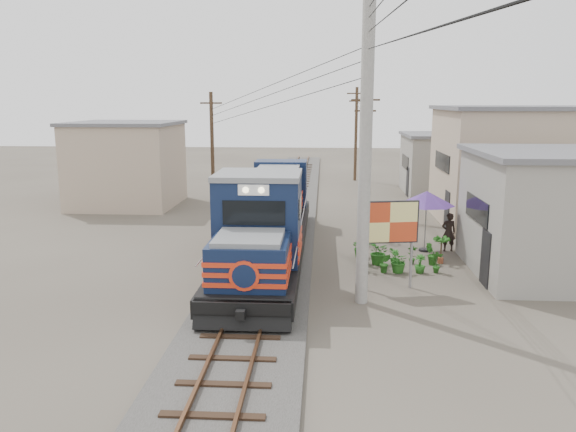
# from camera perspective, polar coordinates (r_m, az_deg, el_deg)

# --- Properties ---
(ground) EXTENTS (120.00, 120.00, 0.00)m
(ground) POSITION_cam_1_polar(r_m,az_deg,el_deg) (19.33, -3.17, -7.97)
(ground) COLOR #473F35
(ground) RESTS_ON ground
(ballast) EXTENTS (3.60, 70.00, 0.16)m
(ballast) POSITION_cam_1_polar(r_m,az_deg,el_deg) (28.87, -0.84, -1.13)
(ballast) COLOR #595651
(ballast) RESTS_ON ground
(track) EXTENTS (1.15, 70.00, 0.12)m
(track) POSITION_cam_1_polar(r_m,az_deg,el_deg) (28.84, -0.85, -0.79)
(track) COLOR #51331E
(track) RESTS_ON ground
(locomotive) EXTENTS (2.92, 15.92, 3.94)m
(locomotive) POSITION_cam_1_polar(r_m,az_deg,el_deg) (23.04, -1.95, -0.26)
(locomotive) COLOR black
(locomotive) RESTS_ON ground
(utility_pole_main) EXTENTS (0.40, 0.40, 10.00)m
(utility_pole_main) POSITION_cam_1_polar(r_m,az_deg,el_deg) (17.67, 7.87, 6.72)
(utility_pole_main) COLOR #9E9B93
(utility_pole_main) RESTS_ON ground
(wooden_pole_mid) EXTENTS (1.60, 0.24, 7.00)m
(wooden_pole_mid) POSITION_cam_1_polar(r_m,az_deg,el_deg) (32.27, 7.74, 6.59)
(wooden_pole_mid) COLOR #4C3826
(wooden_pole_mid) RESTS_ON ground
(wooden_pole_far) EXTENTS (1.60, 0.24, 7.50)m
(wooden_pole_far) POSITION_cam_1_polar(r_m,az_deg,el_deg) (46.21, 6.92, 8.45)
(wooden_pole_far) COLOR #4C3826
(wooden_pole_far) RESTS_ON ground
(wooden_pole_left) EXTENTS (1.60, 0.24, 7.00)m
(wooden_pole_left) POSITION_cam_1_polar(r_m,az_deg,el_deg) (36.88, -7.71, 7.23)
(wooden_pole_left) COLOR #4C3826
(wooden_pole_left) RESTS_ON ground
(power_lines) EXTENTS (9.65, 19.00, 3.30)m
(power_lines) POSITION_cam_1_polar(r_m,az_deg,el_deg) (26.68, -1.47, 13.99)
(power_lines) COLOR black
(power_lines) RESTS_ON ground
(shophouse_front) EXTENTS (7.35, 6.30, 4.70)m
(shophouse_front) POSITION_cam_1_polar(r_m,az_deg,el_deg) (23.39, 26.96, 0.22)
(shophouse_front) COLOR gray
(shophouse_front) RESTS_ON ground
(shophouse_mid) EXTENTS (8.40, 7.35, 6.20)m
(shophouse_mid) POSITION_cam_1_polar(r_m,az_deg,el_deg) (31.96, 22.47, 4.74)
(shophouse_mid) COLOR tan
(shophouse_mid) RESTS_ON ground
(shophouse_back) EXTENTS (6.30, 6.30, 4.20)m
(shophouse_back) POSITION_cam_1_polar(r_m,az_deg,el_deg) (41.25, 15.98, 5.16)
(shophouse_back) COLOR gray
(shophouse_back) RESTS_ON ground
(shophouse_left) EXTENTS (6.30, 6.30, 5.20)m
(shophouse_left) POSITION_cam_1_polar(r_m,az_deg,el_deg) (36.39, -16.06, 5.13)
(shophouse_left) COLOR tan
(shophouse_left) RESTS_ON ground
(billboard) EXTENTS (2.02, 0.48, 3.14)m
(billboard) POSITION_cam_1_polar(r_m,az_deg,el_deg) (19.55, 10.26, -0.87)
(billboard) COLOR #99999E
(billboard) RESTS_ON ground
(market_umbrella) EXTENTS (2.93, 2.93, 2.66)m
(market_umbrella) POSITION_cam_1_polar(r_m,az_deg,el_deg) (24.88, 13.92, 1.75)
(market_umbrella) COLOR black
(market_umbrella) RESTS_ON ground
(vendor) EXTENTS (0.65, 0.46, 1.70)m
(vendor) POSITION_cam_1_polar(r_m,az_deg,el_deg) (25.44, 16.00, -1.58)
(vendor) COLOR black
(vendor) RESTS_ON ground
(plant_nursery) EXTENTS (3.52, 3.14, 1.05)m
(plant_nursery) POSITION_cam_1_polar(r_m,az_deg,el_deg) (22.66, 9.93, -3.91)
(plant_nursery) COLOR #24611B
(plant_nursery) RESTS_ON ground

